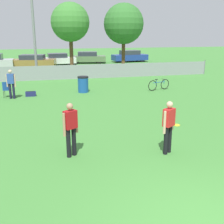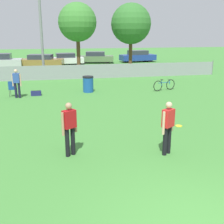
# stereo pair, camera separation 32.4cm
# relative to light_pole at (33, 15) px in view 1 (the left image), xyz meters

# --- Properties ---
(fence_backline) EXTENTS (21.82, 0.07, 1.21)m
(fence_backline) POSITION_rel_light_pole_xyz_m (3.29, -1.54, -4.24)
(fence_backline) COLOR gray
(fence_backline) RESTS_ON ground_plane
(light_pole) EXTENTS (0.90, 0.36, 8.09)m
(light_pole) POSITION_rel_light_pole_xyz_m (0.00, 0.00, 0.00)
(light_pole) COLOR gray
(light_pole) RESTS_ON ground_plane
(tree_near_pole) EXTENTS (3.22, 3.22, 5.95)m
(tree_near_pole) POSITION_rel_light_pole_xyz_m (2.96, 1.21, -0.48)
(tree_near_pole) COLOR brown
(tree_near_pole) RESTS_ON ground_plane
(tree_far_right) EXTENTS (3.57, 3.57, 6.04)m
(tree_far_right) POSITION_rel_light_pole_xyz_m (7.77, 1.79, -0.56)
(tree_far_right) COLOR brown
(tree_far_right) RESTS_ON ground_plane
(player_defender_red) EXTENTS (0.45, 0.38, 1.62)m
(player_defender_red) POSITION_rel_light_pole_xyz_m (3.99, -16.19, -3.88)
(player_defender_red) COLOR black
(player_defender_red) RESTS_ON ground_plane
(player_thrower_red) EXTENTS (0.46, 0.38, 1.62)m
(player_thrower_red) POSITION_rel_light_pole_xyz_m (1.15, -15.71, -3.88)
(player_thrower_red) COLOR black
(player_thrower_red) RESTS_ON ground_plane
(spectator_in_blue) EXTENTS (0.50, 0.28, 1.59)m
(spectator_in_blue) POSITION_rel_light_pole_xyz_m (-1.24, -7.45, -3.90)
(spectator_in_blue) COLOR #191933
(spectator_in_blue) RESTS_ON ground_plane
(frisbee_disc) EXTENTS (0.26, 0.26, 0.03)m
(frisbee_disc) POSITION_rel_light_pole_xyz_m (5.47, -13.86, -4.78)
(frisbee_disc) COLOR yellow
(frisbee_disc) RESTS_ON ground_plane
(folding_chair_sideline) EXTENTS (0.42, 0.43, 0.90)m
(folding_chair_sideline) POSITION_rel_light_pole_xyz_m (-1.54, -7.10, -4.28)
(folding_chair_sideline) COLOR #333338
(folding_chair_sideline) RESTS_ON ground_plane
(bicycle_sideline) EXTENTS (1.60, 0.59, 0.71)m
(bicycle_sideline) POSITION_rel_light_pole_xyz_m (7.53, -7.16, -4.45)
(bicycle_sideline) COLOR black
(bicycle_sideline) RESTS_ON ground_plane
(trash_bin) EXTENTS (0.66, 0.66, 0.97)m
(trash_bin) POSITION_rel_light_pole_xyz_m (2.80, -6.67, -4.31)
(trash_bin) COLOR #194C99
(trash_bin) RESTS_ON ground_plane
(gear_bag_sideline) EXTENTS (0.57, 0.31, 0.28)m
(gear_bag_sideline) POSITION_rel_light_pole_xyz_m (-0.28, -7.03, -4.67)
(gear_bag_sideline) COLOR navy
(gear_bag_sideline) RESTS_ON ground_plane
(parked_car_tan) EXTENTS (4.81, 2.63, 1.33)m
(parked_car_tan) POSITION_rel_light_pole_xyz_m (-0.47, 6.68, -4.13)
(parked_car_tan) COLOR black
(parked_car_tan) RESTS_ON ground_plane
(parked_car_white) EXTENTS (4.04, 1.96, 1.29)m
(parked_car_white) POSITION_rel_light_pole_xyz_m (2.13, 8.56, -4.16)
(parked_car_white) COLOR black
(parked_car_white) RESTS_ON ground_plane
(parked_car_olive) EXTENTS (4.42, 2.33, 1.32)m
(parked_car_olive) POSITION_rel_light_pole_xyz_m (5.68, 9.73, -4.14)
(parked_car_olive) COLOR black
(parked_car_olive) RESTS_ON ground_plane
(parked_car_blue) EXTENTS (4.46, 2.16, 1.39)m
(parked_car_blue) POSITION_rel_light_pole_xyz_m (10.96, 9.99, -4.11)
(parked_car_blue) COLOR black
(parked_car_blue) RESTS_ON ground_plane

